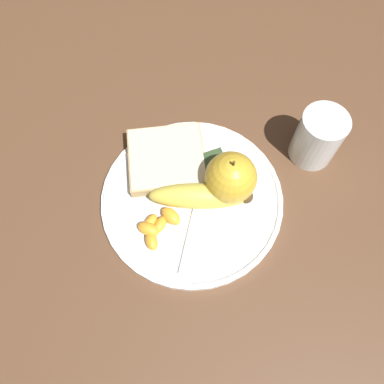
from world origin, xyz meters
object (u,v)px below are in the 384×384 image
object	(u,v)px
apple	(231,178)
jam_packet	(212,163)
banana	(201,196)
fork	(198,203)
plate	(192,198)
bread_slice	(167,159)
juice_glass	(317,138)

from	to	relation	value
apple	jam_packet	size ratio (longest dim) A/B	2.08
apple	banana	world-z (taller)	apple
fork	jam_packet	size ratio (longest dim) A/B	4.02
banana	jam_packet	bearing A→B (deg)	-128.31
plate	bread_slice	distance (m)	0.08
juice_glass	apple	distance (m)	0.16
banana	fork	distance (m)	0.02
banana	bread_slice	world-z (taller)	banana
juice_glass	apple	size ratio (longest dim) A/B	1.05
fork	apple	bearing A→B (deg)	-50.54
juice_glass	banana	bearing A→B (deg)	5.55
bread_slice	apple	bearing A→B (deg)	131.97
apple	jam_packet	bearing A→B (deg)	-79.58
bread_slice	fork	xyz separation A→B (m)	(-0.02, 0.09, -0.01)
apple	plate	bearing A→B (deg)	-7.70
juice_glass	banana	size ratio (longest dim) A/B	0.59
plate	apple	distance (m)	0.07
banana	apple	bearing A→B (deg)	-175.90
juice_glass	jam_packet	bearing A→B (deg)	-10.20
plate	banana	xyz separation A→B (m)	(-0.01, 0.01, 0.02)
bread_slice	fork	distance (m)	0.09
plate	juice_glass	size ratio (longest dim) A/B	3.08
juice_glass	bread_slice	distance (m)	0.24
bread_slice	jam_packet	xyz separation A→B (m)	(-0.07, 0.04, -0.00)
banana	juice_glass	bearing A→B (deg)	-174.45
plate	juice_glass	world-z (taller)	juice_glass
juice_glass	jam_packet	xyz separation A→B (m)	(0.17, -0.03, -0.02)
apple	bread_slice	xyz separation A→B (m)	(0.07, -0.08, -0.03)
plate	apple	size ratio (longest dim) A/B	3.24
apple	juice_glass	bearing A→B (deg)	-174.01
banana	fork	xyz separation A→B (m)	(0.01, 0.00, -0.02)
bread_slice	jam_packet	bearing A→B (deg)	151.73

